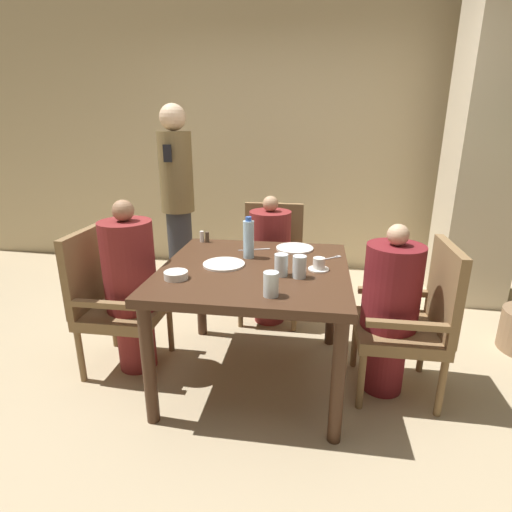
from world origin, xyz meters
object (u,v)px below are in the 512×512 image
object	(u,v)px
water_bottle	(249,239)
plate_main_right	(295,248)
chair_left_side	(111,297)
diner_in_far_chair	(270,259)
chair_right_side	(415,317)
bowl_small	(176,275)
diner_in_left_chair	(131,286)
glass_tall_near	(299,267)
glass_tall_mid	(281,265)
glass_tall_far	(271,284)
teacup_with_saucer	(319,265)
chair_far_side	(272,258)
standing_host	(178,198)
diner_in_right_chair	(390,309)
plate_main_left	(224,264)

from	to	relation	value
water_bottle	plate_main_right	bearing A→B (deg)	38.97
chair_left_side	water_bottle	bearing A→B (deg)	11.01
diner_in_far_chair	chair_right_side	distance (m)	1.22
bowl_small	diner_in_left_chair	bearing A→B (deg)	147.85
chair_right_side	chair_left_side	bearing A→B (deg)	180.00
diner_in_far_chair	glass_tall_near	bearing A→B (deg)	-73.85
diner_in_far_chair	water_bottle	xyz separation A→B (m)	(-0.06, -0.62, 0.34)
diner_in_left_chair	bowl_small	bearing A→B (deg)	-32.15
bowl_small	water_bottle	distance (m)	0.54
glass_tall_mid	diner_in_left_chair	bearing A→B (deg)	173.16
chair_left_side	water_bottle	xyz separation A→B (m)	(0.86, 0.17, 0.38)
glass_tall_far	chair_left_side	bearing A→B (deg)	159.54
chair_left_side	glass_tall_far	xyz separation A→B (m)	(1.07, -0.40, 0.32)
diner_in_far_chair	glass_tall_mid	xyz separation A→B (m)	(0.17, -0.90, 0.28)
teacup_with_saucer	glass_tall_far	xyz separation A→B (m)	(-0.23, -0.41, 0.03)
chair_left_side	chair_far_side	distance (m)	1.31
diner_in_left_chair	standing_host	bearing A→B (deg)	94.25
chair_left_side	glass_tall_mid	bearing A→B (deg)	-5.96
chair_left_side	diner_in_left_chair	distance (m)	0.17
water_bottle	bowl_small	bearing A→B (deg)	-128.34
bowl_small	glass_tall_far	size ratio (longest dim) A/B	1.05
diner_in_left_chair	chair_far_side	xyz separation A→B (m)	(0.79, 0.93, -0.09)
glass_tall_mid	standing_host	bearing A→B (deg)	128.49
bowl_small	glass_tall_far	distance (m)	0.56
chair_right_side	glass_tall_mid	xyz separation A→B (m)	(-0.76, -0.11, 0.32)
chair_right_side	water_bottle	bearing A→B (deg)	170.38
chair_far_side	diner_in_far_chair	size ratio (longest dim) A/B	0.90
diner_in_far_chair	diner_in_right_chair	bearing A→B (deg)	-45.07
chair_left_side	plate_main_right	xyz separation A→B (m)	(1.14, 0.39, 0.26)
standing_host	glass_tall_far	distance (m)	1.89
chair_left_side	glass_tall_far	bearing A→B (deg)	-20.46
diner_in_far_chair	bowl_small	world-z (taller)	diner_in_far_chair
chair_right_side	teacup_with_saucer	distance (m)	0.63
chair_left_side	bowl_small	world-z (taller)	chair_left_side
diner_in_left_chair	plate_main_left	xyz separation A→B (m)	(0.60, 0.01, 0.18)
diner_in_right_chair	glass_tall_near	bearing A→B (deg)	-166.02
chair_right_side	bowl_small	xyz separation A→B (m)	(-1.32, -0.25, 0.28)
diner_in_right_chair	diner_in_far_chair	bearing A→B (deg)	134.93
chair_right_side	standing_host	bearing A→B (deg)	146.50
chair_left_side	diner_in_far_chair	distance (m)	1.22
plate_main_right	water_bottle	xyz separation A→B (m)	(-0.28, -0.22, 0.12)
plate_main_left	glass_tall_near	world-z (taller)	glass_tall_near
glass_tall_near	glass_tall_mid	size ratio (longest dim) A/B	1.00
plate_main_right	bowl_small	bearing A→B (deg)	-133.42
water_bottle	teacup_with_saucer	bearing A→B (deg)	-20.25
plate_main_left	teacup_with_saucer	xyz separation A→B (m)	(0.56, 0.00, 0.02)
diner_in_left_chair	water_bottle	world-z (taller)	diner_in_left_chair
chair_far_side	plate_main_left	world-z (taller)	chair_far_side
chair_far_side	bowl_small	world-z (taller)	chair_far_side
diner_in_far_chair	plate_main_right	world-z (taller)	diner_in_far_chair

